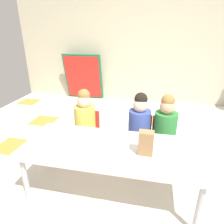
# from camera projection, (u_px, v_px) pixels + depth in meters

# --- Properties ---
(ground_plane) EXTENTS (6.11, 5.00, 0.02)m
(ground_plane) POSITION_uv_depth(u_px,v_px,m) (135.00, 163.00, 2.55)
(ground_plane) COLOR silver
(back_wall) EXTENTS (6.11, 0.10, 2.53)m
(back_wall) POSITION_uv_depth(u_px,v_px,m) (150.00, 45.00, 4.33)
(back_wall) COLOR beige
(back_wall) RESTS_ON ground_plane
(craft_table) EXTENTS (1.70, 0.70, 0.55)m
(craft_table) POSITION_uv_depth(u_px,v_px,m) (112.00, 151.00, 1.89)
(craft_table) COLOR white
(craft_table) RESTS_ON ground_plane
(seated_child_near_camera) EXTENTS (0.33, 0.33, 0.92)m
(seated_child_near_camera) POSITION_uv_depth(u_px,v_px,m) (85.00, 118.00, 2.48)
(seated_child_near_camera) COLOR red
(seated_child_near_camera) RESTS_ON ground_plane
(seated_child_middle_seat) EXTENTS (0.32, 0.31, 0.92)m
(seated_child_middle_seat) POSITION_uv_depth(u_px,v_px,m) (140.00, 123.00, 2.35)
(seated_child_middle_seat) COLOR red
(seated_child_middle_seat) RESTS_ON ground_plane
(seated_child_far_right) EXTENTS (0.33, 0.33, 0.92)m
(seated_child_far_right) POSITION_uv_depth(u_px,v_px,m) (165.00, 125.00, 2.29)
(seated_child_far_right) COLOR red
(seated_child_far_right) RESTS_ON ground_plane
(folded_activity_table) EXTENTS (0.90, 0.29, 1.09)m
(folded_activity_table) POSITION_uv_depth(u_px,v_px,m) (83.00, 77.00, 4.72)
(folded_activity_table) COLOR #19724C
(folded_activity_table) RESTS_ON ground_plane
(paper_bag_brown) EXTENTS (0.13, 0.09, 0.22)m
(paper_bag_brown) POSITION_uv_depth(u_px,v_px,m) (146.00, 143.00, 1.72)
(paper_bag_brown) COLOR #9E754C
(paper_bag_brown) RESTS_ON craft_table
(paper_plate_near_edge) EXTENTS (0.18, 0.18, 0.01)m
(paper_plate_near_edge) POSITION_uv_depth(u_px,v_px,m) (59.00, 140.00, 1.97)
(paper_plate_near_edge) COLOR white
(paper_plate_near_edge) RESTS_ON craft_table
(paper_plate_center_table) EXTENTS (0.18, 0.18, 0.01)m
(paper_plate_center_table) POSITION_uv_depth(u_px,v_px,m) (96.00, 136.00, 2.04)
(paper_plate_center_table) COLOR white
(paper_plate_center_table) RESTS_ON craft_table
(donut_powdered_on_plate) EXTENTS (0.12, 0.12, 0.04)m
(donut_powdered_on_plate) POSITION_uv_depth(u_px,v_px,m) (59.00, 138.00, 1.96)
(donut_powdered_on_plate) COLOR white
(donut_powdered_on_plate) RESTS_ON craft_table
(donut_powdered_loose) EXTENTS (0.11, 0.11, 0.03)m
(donut_powdered_loose) POSITION_uv_depth(u_px,v_px,m) (79.00, 141.00, 1.93)
(donut_powdered_loose) COLOR white
(donut_powdered_loose) RESTS_ON craft_table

